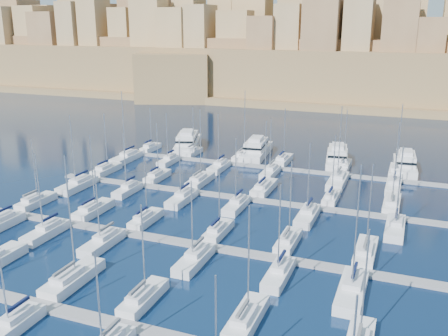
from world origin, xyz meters
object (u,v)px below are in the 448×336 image
at_px(motor_yacht_b, 256,149).
at_px(motor_yacht_d, 405,164).
at_px(motor_yacht_a, 188,142).
at_px(sailboat_4, 246,318).
at_px(sailboat_2, 73,278).
at_px(motor_yacht_c, 337,157).

height_order(motor_yacht_b, motor_yacht_d, same).
relative_size(motor_yacht_a, motor_yacht_d, 1.20).
distance_m(sailboat_4, motor_yacht_a, 81.65).
bearing_deg(motor_yacht_a, sailboat_4, -60.25).
bearing_deg(sailboat_2, sailboat_4, -1.07).
xyz_separation_m(motor_yacht_a, motor_yacht_b, (19.43, -0.69, -0.00)).
relative_size(sailboat_4, motor_yacht_d, 0.89).
bearing_deg(motor_yacht_b, motor_yacht_c, -0.90).
bearing_deg(motor_yacht_a, sailboat_2, -76.59).
xyz_separation_m(motor_yacht_b, motor_yacht_c, (20.14, -0.32, 0.00)).
xyz_separation_m(sailboat_2, sailboat_4, (23.72, -0.44, -0.03)).
height_order(sailboat_4, motor_yacht_c, sailboat_4).
bearing_deg(sailboat_2, motor_yacht_b, 87.83).
bearing_deg(sailboat_4, motor_yacht_d, 78.43).
bearing_deg(motor_yacht_c, motor_yacht_d, -1.11).
distance_m(sailboat_4, motor_yacht_c, 69.88).
distance_m(motor_yacht_a, motor_yacht_c, 39.59).
xyz_separation_m(motor_yacht_b, motor_yacht_d, (35.33, -0.61, 0.00)).
relative_size(sailboat_2, motor_yacht_b, 0.99).
height_order(motor_yacht_a, motor_yacht_d, same).
xyz_separation_m(motor_yacht_a, motor_yacht_c, (39.58, -1.01, 0.00)).
xyz_separation_m(sailboat_4, motor_yacht_d, (14.24, 69.57, 0.98)).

